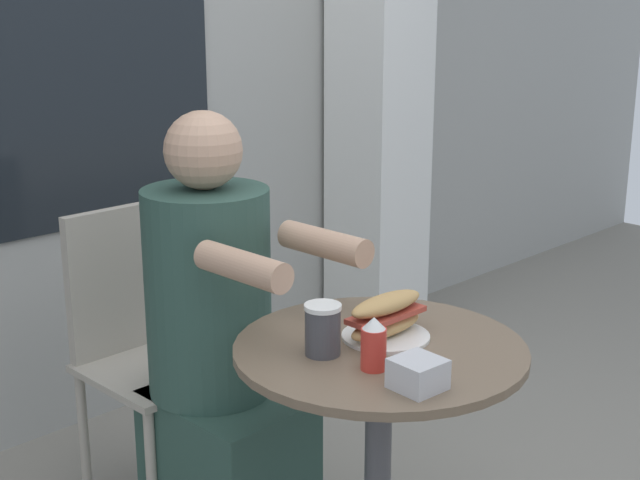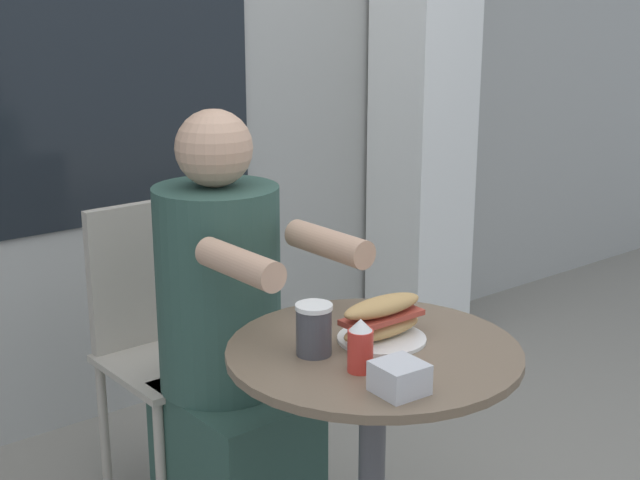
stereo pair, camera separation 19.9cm
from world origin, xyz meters
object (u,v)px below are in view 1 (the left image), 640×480
seated_diner (219,370)px  sandwich_on_plate (386,319)px  drink_cup (323,329)px  cafe_table (379,427)px  diner_chair (142,332)px  condiment_bottle (374,344)px

seated_diner → sandwich_on_plate: seated_diner is taller
sandwich_on_plate → drink_cup: (-0.16, 0.03, 0.01)m
cafe_table → diner_chair: bearing=93.9°
cafe_table → diner_chair: diner_chair is taller
diner_chair → drink_cup: 0.82m
cafe_table → drink_cup: bearing=156.0°
diner_chair → drink_cup: size_ratio=7.87×
diner_chair → condiment_bottle: size_ratio=7.78×
diner_chair → sandwich_on_plate: 0.86m
sandwich_on_plate → drink_cup: 0.17m
diner_chair → sandwich_on_plate: bearing=96.3°
diner_chair → sandwich_on_plate: size_ratio=4.14×
drink_cup → condiment_bottle: condiment_bottle is taller
cafe_table → diner_chair: 0.84m
diner_chair → condiment_bottle: diner_chair is taller
seated_diner → drink_cup: (-0.06, -0.44, 0.25)m
seated_diner → drink_cup: seated_diner is taller
cafe_table → condiment_bottle: 0.28m
cafe_table → seated_diner: size_ratio=0.60×
seated_diner → sandwich_on_plate: bearing=101.0°
sandwich_on_plate → condiment_bottle: bearing=-147.2°
diner_chair → cafe_table: bearing=93.3°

